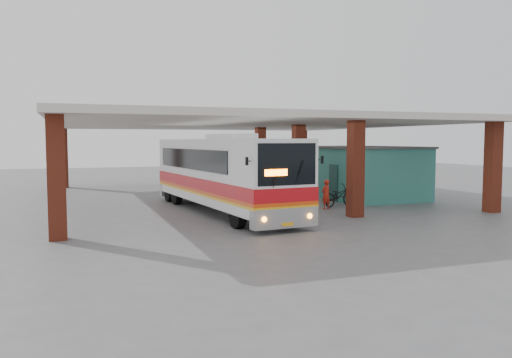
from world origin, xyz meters
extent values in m
plane|color=#515154|center=(0.00, 0.00, 0.00)|extent=(90.00, 90.00, 0.00)
cube|color=#973721|center=(3.00, -3.00, 2.17)|extent=(0.60, 0.60, 4.35)
cube|color=#973721|center=(3.00, 3.00, 2.17)|extent=(0.60, 0.60, 4.35)
cube|color=#973721|center=(3.00, 9.00, 2.17)|extent=(0.60, 0.60, 4.35)
cube|color=#973721|center=(-9.50, -4.00, 2.17)|extent=(0.60, 0.60, 4.35)
cube|color=#973721|center=(-9.50, 17.00, 2.17)|extent=(0.60, 0.60, 4.35)
cube|color=#973721|center=(10.00, -4.00, 2.17)|extent=(0.60, 0.60, 4.35)
cube|color=#973721|center=(10.00, 17.00, 2.17)|extent=(0.60, 0.60, 4.35)
cube|color=beige|center=(0.50, 6.50, 4.50)|extent=(21.00, 23.00, 0.30)
cube|color=#327D71|center=(7.50, 4.00, 1.50)|extent=(5.00, 8.00, 3.00)
cube|color=#464646|center=(7.50, 4.00, 3.05)|extent=(5.20, 8.20, 0.12)
cube|color=#163D38|center=(4.98, 2.50, 1.05)|extent=(0.08, 0.95, 2.10)
cube|color=black|center=(4.98, 5.50, 1.80)|extent=(0.08, 1.20, 1.00)
cube|color=black|center=(4.95, 5.50, 1.80)|extent=(0.04, 1.30, 1.10)
cube|color=silver|center=(-2.20, 0.58, 2.03)|extent=(3.85, 12.99, 2.99)
cube|color=silver|center=(-2.10, -0.48, 3.63)|extent=(1.57, 3.30, 0.27)
cube|color=gray|center=(-1.62, -5.60, 0.59)|extent=(2.71, 0.68, 0.75)
cube|color=red|center=(-2.20, 0.58, 1.44)|extent=(3.89, 12.99, 0.53)
cube|color=#DD420C|center=(-2.20, 0.58, 1.10)|extent=(3.89, 12.99, 0.14)
cube|color=#F1A914|center=(-2.20, 0.58, 0.98)|extent=(3.89, 12.99, 0.11)
cube|color=black|center=(-1.61, -5.75, 2.58)|extent=(2.41, 0.33, 1.55)
cube|color=black|center=(-3.62, 1.30, 2.56)|extent=(0.95, 9.56, 0.96)
cube|color=black|center=(-0.95, 1.55, 2.56)|extent=(0.95, 9.56, 0.96)
cube|color=#FF5905|center=(-2.08, -5.86, 2.29)|extent=(0.91, 0.13, 0.23)
sphere|color=orange|center=(-2.56, -5.91, 0.62)|extent=(0.19, 0.19, 0.19)
sphere|color=orange|center=(-0.65, -5.73, 0.62)|extent=(0.19, 0.19, 0.19)
cube|color=#F1A914|center=(-1.60, -5.83, 0.37)|extent=(0.48, 0.07, 0.13)
cylinder|color=black|center=(-2.93, -3.99, 0.53)|extent=(0.44, 1.09, 1.07)
cylinder|color=black|center=(-0.64, -3.77, 0.53)|extent=(0.44, 1.09, 1.07)
cylinder|color=black|center=(-3.70, 4.19, 0.53)|extent=(0.44, 1.09, 1.07)
cylinder|color=black|center=(-1.41, 4.40, 0.53)|extent=(0.44, 1.09, 1.07)
cylinder|color=black|center=(-3.83, 5.57, 0.53)|extent=(0.44, 1.09, 1.07)
cylinder|color=black|center=(-1.54, 5.78, 0.53)|extent=(0.44, 1.09, 1.07)
imported|color=black|center=(4.15, 0.45, 0.58)|extent=(2.33, 1.51, 1.16)
imported|color=red|center=(2.99, -0.26, 0.75)|extent=(0.63, 0.51, 1.49)
cube|color=#AE1224|center=(5.00, 6.42, 0.24)|extent=(0.55, 0.55, 0.06)
cube|color=#AE1224|center=(5.18, 6.37, 0.53)|extent=(0.17, 0.44, 0.63)
cylinder|color=black|center=(4.78, 6.30, 0.11)|extent=(0.03, 0.03, 0.21)
cylinder|color=black|center=(5.12, 6.20, 0.11)|extent=(0.03, 0.03, 0.21)
cylinder|color=black|center=(4.88, 6.64, 0.11)|extent=(0.03, 0.03, 0.21)
cylinder|color=black|center=(5.22, 6.54, 0.11)|extent=(0.03, 0.03, 0.21)
camera|label=1|loc=(-9.03, -22.44, 3.43)|focal=35.00mm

